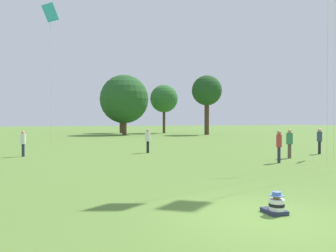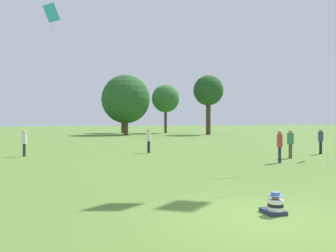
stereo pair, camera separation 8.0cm
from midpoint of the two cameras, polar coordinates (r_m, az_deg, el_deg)
name	(u,v)px [view 1 (the left image)]	position (r m, az deg, el deg)	size (l,w,h in m)	color
ground_plane	(262,217)	(8.09, 15.76, -15.00)	(300.00, 300.00, 0.00)	#567A33
seated_toddler	(276,205)	(8.36, 18.01, -12.96)	(0.51, 0.60, 0.55)	#282D47
person_standing_1	(290,141)	(20.80, 20.30, -2.49)	(0.53, 0.53, 1.72)	brown
person_standing_2	(148,139)	(22.84, -3.64, -2.22)	(0.48, 0.48, 1.66)	black
person_standing_3	(23,141)	(22.35, -24.02, -2.42)	(0.46, 0.46, 1.62)	#282D42
person_standing_4	(279,143)	(18.26, 18.65, -2.85)	(0.32, 0.32, 1.71)	#282D42
person_standing_5	(319,139)	(24.23, 24.79, -2.01)	(0.39, 0.39, 1.72)	black
kite_3	(50,15)	(29.73, -19.91, 17.74)	(1.35, 1.52, 11.69)	#339EDB
distant_tree_0	(124,99)	(54.39, -7.67, 4.65)	(7.96, 7.96, 9.84)	brown
distant_tree_1	(164,99)	(61.36, -0.74, 4.77)	(5.17, 5.17, 9.05)	#473323
distant_tree_2	(121,101)	(62.62, -8.14, 4.35)	(4.90, 4.90, 8.61)	#473323
distant_tree_3	(207,91)	(54.35, 6.73, 6.05)	(4.94, 4.94, 9.76)	#473323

